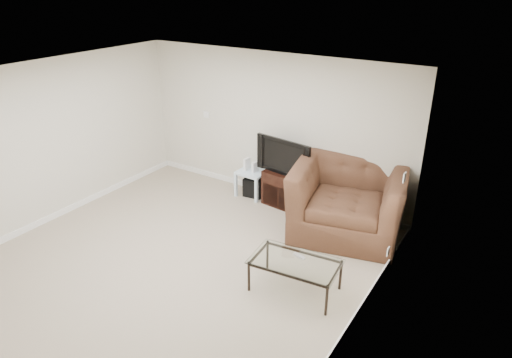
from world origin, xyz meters
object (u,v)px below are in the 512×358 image
Objects in this scene: tv_stand at (287,188)px; coffee_table at (295,276)px; subwoofer at (255,186)px; television at (287,156)px; recliner at (349,190)px; side_table at (253,183)px.

tv_stand reaches higher than coffee_table.
subwoofer is (-0.65, 0.02, -0.14)m from tv_stand.
recliner reaches higher than television.
side_table is (-0.68, 0.03, -0.67)m from television.
side_table reaches higher than coffee_table.
tv_stand is at bearing 0.00° from side_table.
tv_stand is 2.16× the size of subwoofer.
side_table is at bearing -174.06° from television.
recliner is at bearing -10.24° from subwoofer.
coffee_table is at bearing -47.14° from subwoofer.
side_table is 0.30× the size of recliner.
tv_stand is 0.74× the size of television.
tv_stand is at bearing 121.31° from coffee_table.
coffee_table is at bearing -102.90° from recliner.
side_table is at bearing 133.58° from coffee_table.
television is 0.60× the size of recliner.
recliner reaches higher than subwoofer.
recliner is (1.85, -0.34, 0.55)m from subwoofer.
side_table is 0.45× the size of coffee_table.
coffee_table is (1.86, -2.01, 0.05)m from subwoofer.
tv_stand reaches higher than subwoofer.
subwoofer is 0.21× the size of recliner.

